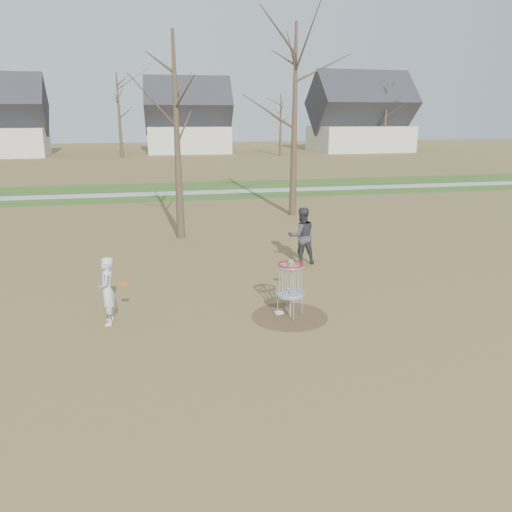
# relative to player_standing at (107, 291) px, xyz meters

# --- Properties ---
(ground) EXTENTS (160.00, 160.00, 0.00)m
(ground) POSITION_rel_player_standing_xyz_m (4.13, -0.47, -0.78)
(ground) COLOR brown
(ground) RESTS_ON ground
(green_band) EXTENTS (160.00, 8.00, 0.01)m
(green_band) POSITION_rel_player_standing_xyz_m (4.13, 20.53, -0.78)
(green_band) COLOR #2D5119
(green_band) RESTS_ON ground
(footpath) EXTENTS (160.00, 1.50, 0.01)m
(footpath) POSITION_rel_player_standing_xyz_m (4.13, 19.53, -0.77)
(footpath) COLOR #9E9E99
(footpath) RESTS_ON green_band
(dirt_circle) EXTENTS (1.80, 1.80, 0.01)m
(dirt_circle) POSITION_rel_player_standing_xyz_m (4.13, -0.47, -0.78)
(dirt_circle) COLOR #47331E
(dirt_circle) RESTS_ON ground
(player_standing) EXTENTS (0.38, 0.57, 1.56)m
(player_standing) POSITION_rel_player_standing_xyz_m (0.00, 0.00, 0.00)
(player_standing) COLOR silver
(player_standing) RESTS_ON ground
(player_throwing) EXTENTS (0.92, 0.74, 1.82)m
(player_throwing) POSITION_rel_player_standing_xyz_m (5.67, 3.68, 0.13)
(player_throwing) COLOR #36373B
(player_throwing) RESTS_ON ground
(disc_grounded) EXTENTS (0.22, 0.22, 0.02)m
(disc_grounded) POSITION_rel_player_standing_xyz_m (3.93, -0.24, -0.76)
(disc_grounded) COLOR white
(disc_grounded) RESTS_ON dirt_circle
(discs_in_play) EXTENTS (4.43, 1.31, 0.20)m
(discs_in_play) POSITION_rel_player_standing_xyz_m (2.59, 0.40, 0.12)
(discs_in_play) COLOR #FF460D
(discs_in_play) RESTS_ON ground
(disc_golf_basket) EXTENTS (0.64, 0.64, 1.35)m
(disc_golf_basket) POSITION_rel_player_standing_xyz_m (4.13, -0.47, 0.13)
(disc_golf_basket) COLOR #9EA3AD
(disc_golf_basket) RESTS_ON ground
(bare_trees) EXTENTS (52.62, 44.98, 9.00)m
(bare_trees) POSITION_rel_player_standing_xyz_m (5.91, 35.32, 4.56)
(bare_trees) COLOR #382B1E
(bare_trees) RESTS_ON ground
(houses_row) EXTENTS (56.51, 10.01, 7.26)m
(houses_row) POSITION_rel_player_standing_xyz_m (8.45, 52.09, 2.74)
(houses_row) COLOR silver
(houses_row) RESTS_ON ground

